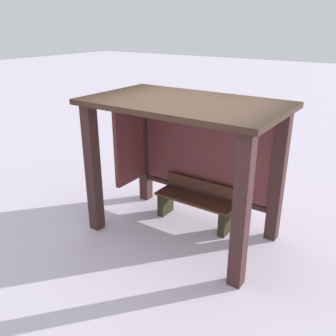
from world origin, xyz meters
The scene contains 3 objects.
ground_plane centered at (0.00, 0.00, 0.00)m, with size 60.00×60.00×0.00m, color white.
bus_shelter centered at (-0.10, 0.20, 1.56)m, with size 2.94×1.74×2.22m.
bench_left_inside centered at (0.00, 0.42, 0.36)m, with size 1.41×0.42×0.75m.
Camera 1 is at (2.78, -4.49, 3.27)m, focal length 38.92 mm.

